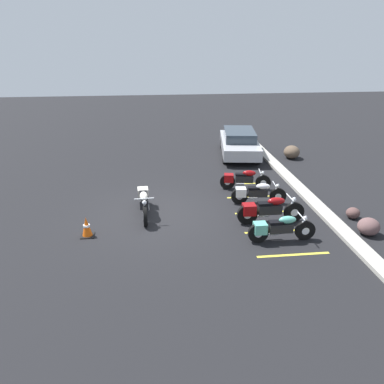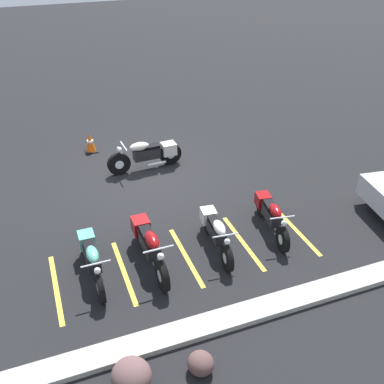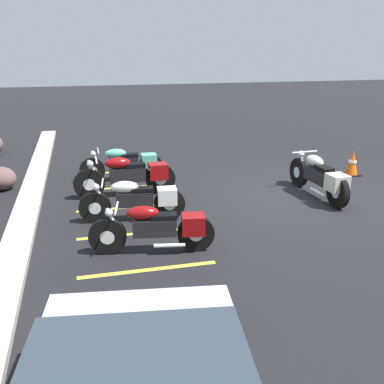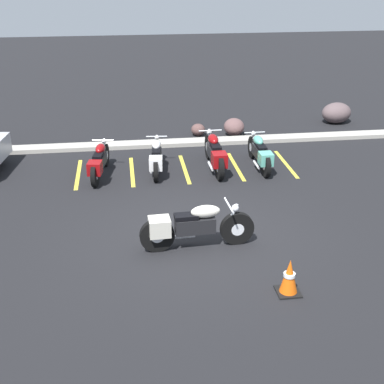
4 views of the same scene
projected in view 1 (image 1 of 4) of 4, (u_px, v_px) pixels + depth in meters
name	position (u px, v px, depth m)	size (l,w,h in m)	color
ground	(156.00, 215.00, 12.90)	(60.00, 60.00, 0.00)	black
motorcycle_cream_featured	(144.00, 201.00, 12.83)	(2.26, 0.63, 0.89)	black
parked_bike_0	(243.00, 179.00, 14.96)	(0.67, 2.02, 0.80)	black
parked_bike_1	(256.00, 193.00, 13.62)	(0.58, 2.02, 0.79)	black
parked_bike_2	(268.00, 210.00, 12.18)	(0.63, 2.26, 0.89)	black
parked_bike_3	(279.00, 228.00, 11.07)	(0.58, 2.06, 0.81)	black
car_silver	(239.00, 142.00, 19.29)	(4.51, 2.38, 1.29)	black
concrete_curb	(317.00, 206.00, 13.47)	(18.00, 0.50, 0.12)	#A8A399
landscape_rock_0	(292.00, 152.00, 18.92)	(0.91, 0.79, 0.65)	brown
landscape_rock_2	(369.00, 227.00, 11.51)	(0.64, 0.66, 0.54)	brown
landscape_rock_3	(353.00, 213.00, 12.60)	(0.44, 0.46, 0.38)	brown
traffic_cone	(87.00, 227.00, 11.41)	(0.40, 0.40, 0.64)	black
stall_line_0	(245.00, 184.00, 15.68)	(0.10, 2.10, 0.00)	gold
stall_line_1	(254.00, 197.00, 14.39)	(0.10, 2.10, 0.00)	gold
stall_line_2	(264.00, 212.00, 13.10)	(0.10, 2.10, 0.00)	gold
stall_line_3	(277.00, 231.00, 11.80)	(0.10, 2.10, 0.00)	gold
stall_line_4	(293.00, 255.00, 10.51)	(0.10, 2.10, 0.00)	gold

